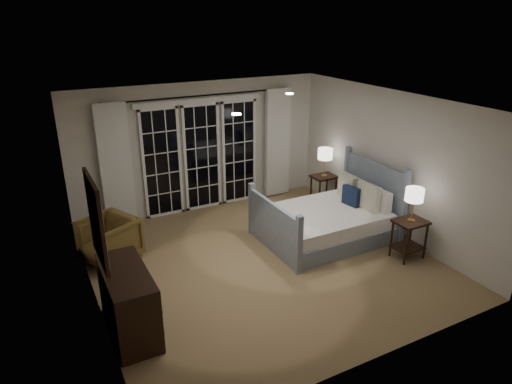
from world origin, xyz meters
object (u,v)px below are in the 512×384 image
nightstand_left (409,233)px  dresser (129,302)px  lamp_right (325,154)px  nightstand_right (323,186)px  armchair (109,240)px  bed (328,221)px  lamp_left (415,195)px

nightstand_left → dresser: bearing=176.9°
lamp_right → nightstand_right: bearing=45.0°
armchair → dresser: dresser is taller
nightstand_right → lamp_right: lamp_right is taller
nightstand_left → nightstand_right: bearing=87.9°
bed → dresser: size_ratio=1.78×
armchair → dresser: size_ratio=0.65×
lamp_right → armchair: (-4.32, -0.30, -0.71)m
armchair → dresser: bearing=-29.9°
nightstand_right → lamp_left: lamp_left is taller
bed → nightstand_left: bed is taller
nightstand_right → armchair: (-4.32, -0.30, -0.05)m
bed → nightstand_right: bed is taller
lamp_right → nightstand_left: bearing=-92.1°
nightstand_left → nightstand_right: nightstand_left is taller
bed → armchair: bearing=164.7°
bed → dresser: 3.77m
nightstand_right → armchair: 4.33m
lamp_left → armchair: 4.79m
lamp_left → lamp_right: size_ratio=0.96×
lamp_left → lamp_right: lamp_left is taller
nightstand_right → dresser: dresser is taller
lamp_right → bed: bearing=-122.3°
nightstand_left → armchair: 4.74m
nightstand_right → lamp_right: (-0.00, -0.00, 0.66)m
bed → nightstand_left: 1.37m
bed → armchair: bed is taller
lamp_left → bed: bearing=121.3°
nightstand_left → lamp_left: 0.65m
nightstand_left → lamp_right: bearing=87.9°
nightstand_left → dresser: (-4.36, 0.24, -0.00)m
nightstand_left → armchair: (-4.23, 2.13, -0.07)m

